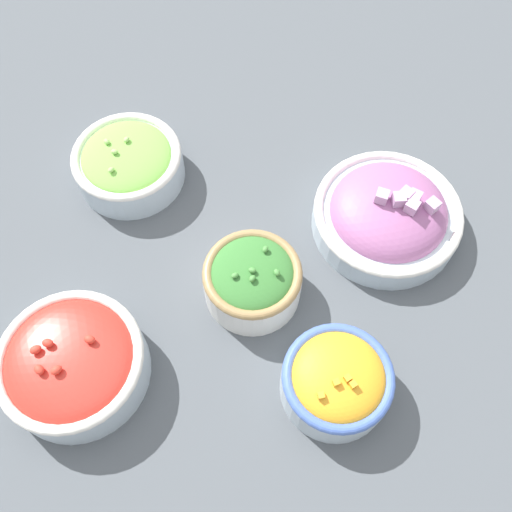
# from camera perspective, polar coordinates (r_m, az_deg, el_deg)

# --- Properties ---
(ground_plane) EXTENTS (3.00, 3.00, 0.00)m
(ground_plane) POSITION_cam_1_polar(r_m,az_deg,el_deg) (0.73, 0.00, -1.11)
(ground_plane) COLOR #4C5156
(bowl_broccoli) EXTENTS (0.12, 0.12, 0.07)m
(bowl_broccoli) POSITION_cam_1_polar(r_m,az_deg,el_deg) (0.68, 0.46, -2.35)
(bowl_broccoli) COLOR silver
(bowl_broccoli) RESTS_ON ground_plane
(bowl_squash) EXTENTS (0.12, 0.12, 0.07)m
(bowl_squash) POSITION_cam_1_polar(r_m,az_deg,el_deg) (0.64, 8.50, -12.21)
(bowl_squash) COLOR #B2C1CC
(bowl_squash) RESTS_ON ground_plane
(bowl_lettuce) EXTENTS (0.15, 0.15, 0.06)m
(bowl_lettuce) POSITION_cam_1_polar(r_m,az_deg,el_deg) (0.79, -12.33, 9.16)
(bowl_lettuce) COLOR #B2C1CC
(bowl_lettuce) RESTS_ON ground_plane
(bowl_red_onion) EXTENTS (0.19, 0.19, 0.08)m
(bowl_red_onion) POSITION_cam_1_polar(r_m,az_deg,el_deg) (0.75, 13.36, 4.08)
(bowl_red_onion) COLOR #B2C1CC
(bowl_red_onion) RESTS_ON ground_plane
(bowl_cherry_tomatoes) EXTENTS (0.16, 0.16, 0.07)m
(bowl_cherry_tomatoes) POSITION_cam_1_polar(r_m,az_deg,el_deg) (0.67, -17.49, -10.18)
(bowl_cherry_tomatoes) COLOR #B2C1CC
(bowl_cherry_tomatoes) RESTS_ON ground_plane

